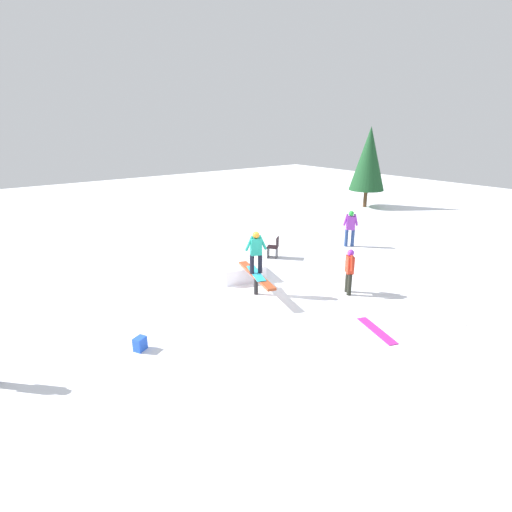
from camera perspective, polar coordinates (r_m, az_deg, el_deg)
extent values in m
plane|color=white|center=(13.06, 0.00, -5.46)|extent=(60.00, 60.00, 0.00)
cylinder|color=black|center=(12.93, 0.00, -4.19)|extent=(0.14, 0.14, 0.63)
cube|color=#A53F1E|center=(12.80, 0.00, -2.72)|extent=(2.57, 1.00, 0.08)
cube|color=white|center=(14.53, -2.61, -1.79)|extent=(2.15, 1.95, 0.54)
cube|color=#27ADCF|center=(12.78, 0.00, -2.49)|extent=(1.41, 0.81, 0.03)
cylinder|color=black|center=(12.64, -0.59, -1.19)|extent=(0.14, 0.14, 0.61)
cylinder|color=black|center=(12.70, 0.59, -1.08)|extent=(0.14, 0.14, 0.61)
cube|color=teal|center=(12.49, 0.00, 1.35)|extent=(0.33, 0.40, 0.54)
cylinder|color=teal|center=(12.40, -0.97, 1.81)|extent=(0.19, 0.30, 0.49)
cylinder|color=teal|center=(12.51, 0.96, 1.96)|extent=(0.19, 0.30, 0.49)
sphere|color=orange|center=(12.38, 0.00, 3.03)|extent=(0.22, 0.22, 0.22)
cylinder|color=#25271E|center=(13.44, 12.91, -3.57)|extent=(0.14, 0.14, 0.72)
cylinder|color=#25271E|center=(13.21, 13.20, -4.00)|extent=(0.14, 0.14, 0.72)
cube|color=red|center=(13.10, 13.26, -1.19)|extent=(0.40, 0.37, 0.56)
cylinder|color=red|center=(13.25, 13.05, -0.36)|extent=(0.21, 0.19, 0.50)
cylinder|color=red|center=(12.87, 13.55, -0.98)|extent=(0.21, 0.19, 0.50)
sphere|color=purple|center=(12.98, 13.38, 0.44)|extent=(0.22, 0.22, 0.22)
cylinder|color=navy|center=(18.44, 13.64, 2.53)|extent=(0.15, 0.15, 0.78)
cylinder|color=navy|center=(18.37, 12.77, 2.54)|extent=(0.15, 0.15, 0.78)
cube|color=purple|center=(18.23, 13.37, 4.63)|extent=(0.40, 0.43, 0.61)
cylinder|color=purple|center=(18.26, 14.11, 5.04)|extent=(0.21, 0.23, 0.54)
cylinder|color=purple|center=(18.15, 12.69, 5.06)|extent=(0.21, 0.23, 0.54)
sphere|color=green|center=(18.14, 13.47, 5.93)|extent=(0.24, 0.24, 0.24)
cube|color=#C02798|center=(11.36, 16.86, -10.15)|extent=(1.52, 0.79, 0.02)
cube|color=white|center=(13.17, 26.42, -7.28)|extent=(1.23, 1.36, 0.02)
cube|color=#3F3F44|center=(16.49, 1.76, 0.56)|extent=(0.27, 0.33, 0.44)
cube|color=#3F3F44|center=(16.43, 2.99, 0.47)|extent=(0.27, 0.33, 0.44)
cube|color=black|center=(16.39, 2.38, 1.31)|extent=(0.62, 0.62, 0.04)
cube|color=black|center=(16.29, 3.08, 2.00)|extent=(0.30, 0.37, 0.40)
cube|color=blue|center=(10.40, -16.24, -11.94)|extent=(0.33, 0.37, 0.34)
cylinder|color=#4C331E|center=(27.45, 15.34, 7.94)|extent=(0.24, 0.24, 1.12)
cone|color=#194723|center=(27.12, 15.80, 13.23)|extent=(2.24, 2.24, 3.97)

